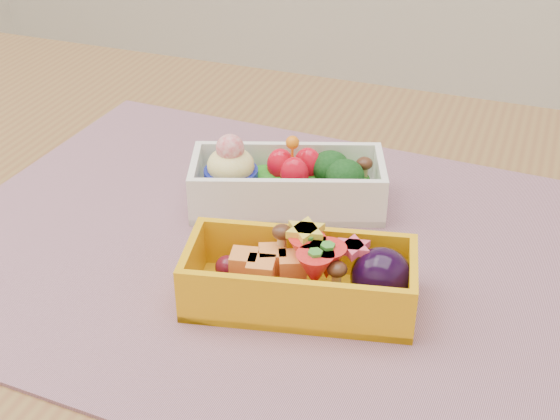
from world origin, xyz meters
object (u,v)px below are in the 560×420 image
(table, at_px, (271,337))
(placemat, at_px, (270,249))
(bento_white, at_px, (287,182))
(bento_yellow, at_px, (305,276))

(table, xyz_separation_m, placemat, (-0.00, -0.00, 0.10))
(bento_white, bearing_deg, placemat, -100.90)
(table, height_order, bento_white, bento_white)
(placemat, bearing_deg, bento_white, 98.64)
(bento_white, height_order, bento_yellow, bento_white)
(placemat, height_order, bento_white, bento_white)
(table, distance_m, bento_yellow, 0.15)
(placemat, distance_m, bento_yellow, 0.09)
(bento_white, distance_m, bento_yellow, 0.15)
(table, bearing_deg, bento_white, 98.71)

